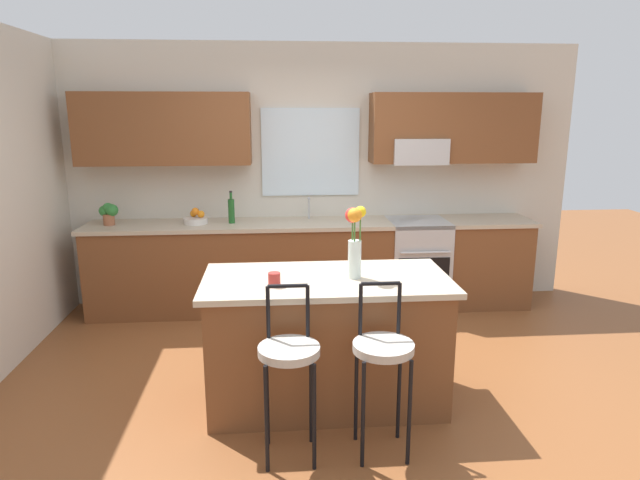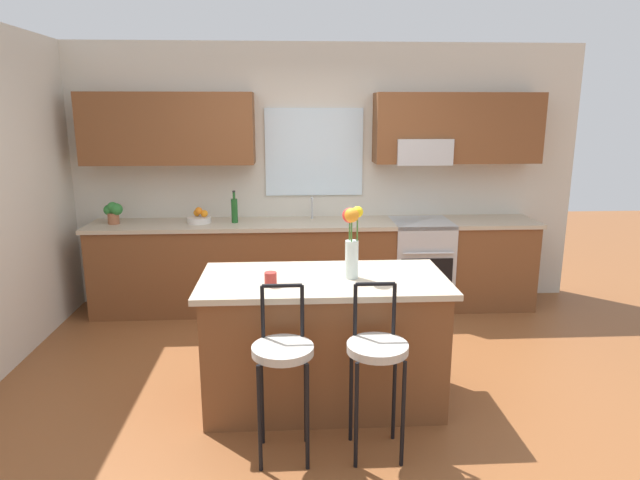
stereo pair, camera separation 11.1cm
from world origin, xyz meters
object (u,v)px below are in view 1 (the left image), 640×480
at_px(flower_vase, 355,236).
at_px(mug_ceramic, 274,279).
at_px(bar_stool_near, 289,358).
at_px(potted_plant_small, 109,212).
at_px(oven_range, 416,263).
at_px(kitchen_island, 326,340).
at_px(bar_stool_middle, 383,354).
at_px(bottle_olive_oil, 231,210).
at_px(fruit_bowl_oranges, 196,219).

bearing_deg(flower_vase, mug_ceramic, -165.97).
relative_size(bar_stool_near, potted_plant_small, 4.69).
xyz_separation_m(mug_ceramic, potted_plant_small, (-1.62, 2.08, 0.08)).
relative_size(oven_range, kitchen_island, 0.55).
bearing_deg(potted_plant_small, bar_stool_near, -56.20).
height_order(oven_range, potted_plant_small, potted_plant_small).
bearing_deg(bar_stool_middle, potted_plant_small, 131.53).
bearing_deg(mug_ceramic, bar_stool_middle, -36.72).
relative_size(bar_stool_middle, potted_plant_small, 4.69).
bearing_deg(flower_vase, potted_plant_small, 138.14).
bearing_deg(bar_stool_near, bar_stool_middle, 0.00).
height_order(bar_stool_near, bottle_olive_oil, bottle_olive_oil).
xyz_separation_m(oven_range, bottle_olive_oil, (-1.91, 0.02, 0.59)).
relative_size(flower_vase, fruit_bowl_oranges, 2.05).
height_order(bar_stool_middle, bottle_olive_oil, bottle_olive_oil).
distance_m(bar_stool_near, mug_ceramic, 0.58).
distance_m(kitchen_island, flower_vase, 0.77).
bearing_deg(kitchen_island, potted_plant_small, 135.93).
height_order(bar_stool_middle, fruit_bowl_oranges, fruit_bowl_oranges).
xyz_separation_m(bar_stool_near, mug_ceramic, (-0.08, 0.47, 0.33)).
xyz_separation_m(oven_range, bar_stool_near, (-1.40, -2.52, 0.18)).
distance_m(mug_ceramic, potted_plant_small, 2.64).
distance_m(kitchen_island, fruit_bowl_oranges, 2.29).
relative_size(mug_ceramic, potted_plant_small, 0.41).
relative_size(bottle_olive_oil, potted_plant_small, 1.46).
relative_size(kitchen_island, flower_vase, 3.41).
xyz_separation_m(mug_ceramic, fruit_bowl_oranges, (-0.78, 2.08, 0.00)).
xyz_separation_m(fruit_bowl_oranges, bottle_olive_oil, (0.35, -0.00, 0.08)).
height_order(oven_range, kitchen_island, same).
height_order(bar_stool_middle, mug_ceramic, bar_stool_middle).
bearing_deg(bottle_olive_oil, potted_plant_small, -179.95).
bearing_deg(mug_ceramic, bar_stool_near, -80.49).
distance_m(kitchen_island, bottle_olive_oil, 2.15).
bearing_deg(fruit_bowl_oranges, bottle_olive_oil, -0.51).
height_order(flower_vase, mug_ceramic, flower_vase).
distance_m(oven_range, bar_stool_middle, 2.67).
distance_m(kitchen_island, mug_ceramic, 0.63).
xyz_separation_m(mug_ceramic, bottle_olive_oil, (-0.43, 2.08, 0.09)).
xyz_separation_m(flower_vase, potted_plant_small, (-2.17, 1.94, -0.16)).
bearing_deg(potted_plant_small, flower_vase, -41.86).
height_order(fruit_bowl_oranges, bottle_olive_oil, bottle_olive_oil).
xyz_separation_m(kitchen_island, fruit_bowl_oranges, (-1.13, 1.92, 0.51)).
relative_size(oven_range, fruit_bowl_oranges, 3.83).
bearing_deg(oven_range, bar_stool_middle, -108.72).
bearing_deg(oven_range, bar_stool_near, -119.12).
distance_m(flower_vase, bottle_olive_oil, 2.17).
xyz_separation_m(bar_stool_middle, flower_vase, (-0.09, 0.60, 0.58)).
bearing_deg(fruit_bowl_oranges, flower_vase, -55.80).
xyz_separation_m(kitchen_island, mug_ceramic, (-0.35, -0.16, 0.50)).
distance_m(fruit_bowl_oranges, potted_plant_small, 0.85).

